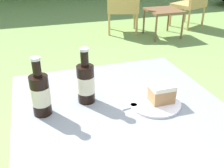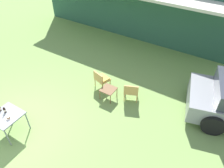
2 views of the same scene
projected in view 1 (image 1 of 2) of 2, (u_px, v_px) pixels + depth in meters
The scene contains 9 objects.
wicker_chair_cushioned at pixel (123, 7), 4.29m from camera, with size 0.62×0.57×0.74m.
wicker_chair_plain at pixel (192, 2), 4.63m from camera, with size 0.64×0.61×0.74m.
garden_side_table at pixel (164, 13), 4.15m from camera, with size 0.51×0.50×0.43m.
patio_table at pixel (119, 120), 1.10m from camera, with size 0.84×0.83×0.74m.
cake_on_plate at pixel (158, 98), 1.06m from camera, with size 0.21×0.21×0.09m.
cola_bottle_near at pixel (86, 82), 1.06m from camera, with size 0.07×0.07×0.23m.
cola_bottle_far at pixel (40, 94), 0.98m from camera, with size 0.07×0.07×0.23m.
fork at pixel (143, 104), 1.07m from camera, with size 0.19×0.03×0.01m.
loose_bottle_cap at pixel (134, 106), 1.06m from camera, with size 0.03×0.03×0.01m.
Camera 1 is at (-0.30, -0.85, 1.32)m, focal length 42.00 mm.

